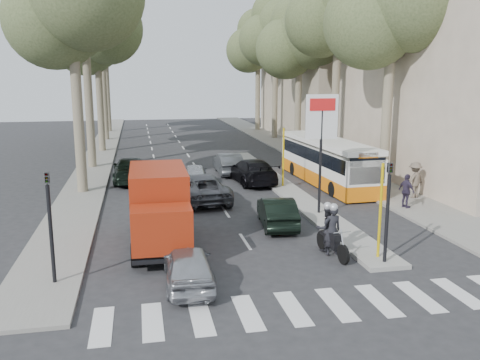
# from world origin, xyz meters

# --- Properties ---
(ground) EXTENTS (120.00, 120.00, 0.00)m
(ground) POSITION_xyz_m (0.00, 0.00, 0.00)
(ground) COLOR #28282B
(ground) RESTS_ON ground
(sidewalk_right) EXTENTS (3.20, 70.00, 0.12)m
(sidewalk_right) POSITION_xyz_m (8.60, 25.00, 0.06)
(sidewalk_right) COLOR gray
(sidewalk_right) RESTS_ON ground
(median_left) EXTENTS (2.40, 64.00, 0.12)m
(median_left) POSITION_xyz_m (-8.00, 28.00, 0.06)
(median_left) COLOR gray
(median_left) RESTS_ON ground
(traffic_island) EXTENTS (1.50, 26.00, 0.16)m
(traffic_island) POSITION_xyz_m (3.25, 11.00, 0.08)
(traffic_island) COLOR gray
(traffic_island) RESTS_ON ground
(building_near) EXTENTS (11.00, 18.00, 18.00)m
(building_near) POSITION_xyz_m (15.50, 12.00, 9.00)
(building_near) COLOR beige
(building_near) RESTS_ON ground
(building_far) EXTENTS (11.00, 20.00, 16.00)m
(building_far) POSITION_xyz_m (15.50, 34.00, 8.00)
(building_far) COLOR #B7A88E
(building_far) RESTS_ON ground
(billboard) EXTENTS (1.50, 12.10, 5.60)m
(billboard) POSITION_xyz_m (3.25, 5.00, 3.70)
(billboard) COLOR yellow
(billboard) RESTS_ON ground
(traffic_light_island) EXTENTS (0.16, 0.41, 3.60)m
(traffic_light_island) POSITION_xyz_m (3.25, -1.50, 2.49)
(traffic_light_island) COLOR black
(traffic_light_island) RESTS_ON ground
(traffic_light_left) EXTENTS (0.16, 0.41, 3.60)m
(traffic_light_left) POSITION_xyz_m (-7.60, -1.00, 2.49)
(traffic_light_left) COLOR black
(traffic_light_left) RESTS_ON ground
(tree_l_b) EXTENTS (7.40, 7.20, 14.88)m
(tree_l_b) POSITION_xyz_m (-7.97, 20.11, 11.07)
(tree_l_b) COLOR #6B604C
(tree_l_b) RESTS_ON ground
(tree_l_c) EXTENTS (7.40, 7.20, 13.71)m
(tree_l_c) POSITION_xyz_m (-7.77, 28.11, 10.04)
(tree_l_c) COLOR #6B604C
(tree_l_c) RESTS_ON ground
(tree_l_d) EXTENTS (7.40, 7.20, 15.66)m
(tree_l_d) POSITION_xyz_m (-7.87, 36.11, 11.76)
(tree_l_d) COLOR #6B604C
(tree_l_d) RESTS_ON ground
(tree_l_e) EXTENTS (7.40, 7.20, 14.49)m
(tree_l_e) POSITION_xyz_m (-7.97, 44.11, 10.73)
(tree_l_e) COLOR #6B604C
(tree_l_e) RESTS_ON ground
(tree_r_a) EXTENTS (7.40, 7.20, 14.10)m
(tree_r_a) POSITION_xyz_m (9.13, 10.11, 10.38)
(tree_r_a) COLOR #6B604C
(tree_r_a) RESTS_ON ground
(tree_r_b) EXTENTS (7.40, 7.20, 15.27)m
(tree_r_b) POSITION_xyz_m (9.23, 18.11, 11.42)
(tree_r_b) COLOR #6B604C
(tree_r_b) RESTS_ON ground
(tree_r_c) EXTENTS (7.40, 7.20, 13.32)m
(tree_r_c) POSITION_xyz_m (9.03, 26.11, 9.69)
(tree_r_c) COLOR #6B604C
(tree_r_c) RESTS_ON ground
(tree_r_d) EXTENTS (7.40, 7.20, 14.88)m
(tree_r_d) POSITION_xyz_m (9.13, 34.11, 11.07)
(tree_r_d) COLOR #6B604C
(tree_r_d) RESTS_ON ground
(tree_r_e) EXTENTS (7.40, 7.20, 14.10)m
(tree_r_e) POSITION_xyz_m (9.23, 42.11, 10.38)
(tree_r_e) COLOR #6B604C
(tree_r_e) RESTS_ON ground
(silver_hatchback) EXTENTS (1.57, 3.72, 1.26)m
(silver_hatchback) POSITION_xyz_m (-3.50, -1.78, 0.63)
(silver_hatchback) COLOR #AAACB2
(silver_hatchback) RESTS_ON ground
(dark_hatchback) EXTENTS (1.82, 4.04, 1.29)m
(dark_hatchback) POSITION_xyz_m (0.89, 3.78, 0.64)
(dark_hatchback) COLOR black
(dark_hatchback) RESTS_ON ground
(queue_car_a) EXTENTS (2.85, 5.35, 1.43)m
(queue_car_a) POSITION_xyz_m (-1.81, 8.90, 0.72)
(queue_car_a) COLOR #4A4B51
(queue_car_a) RESTS_ON ground
(queue_car_b) EXTENTS (2.57, 5.29, 1.48)m
(queue_car_b) POSITION_xyz_m (1.80, 12.85, 0.74)
(queue_car_b) COLOR black
(queue_car_b) RESTS_ON ground
(queue_car_c) EXTENTS (1.78, 3.73, 1.23)m
(queue_car_c) POSITION_xyz_m (-1.59, 13.34, 0.61)
(queue_car_c) COLOR #ABAFB3
(queue_car_c) RESTS_ON ground
(queue_car_d) EXTENTS (1.52, 4.24, 1.39)m
(queue_car_d) POSITION_xyz_m (0.94, 15.99, 0.70)
(queue_car_d) COLOR #4D5155
(queue_car_d) RESTS_ON ground
(queue_car_e) EXTENTS (2.10, 5.13, 1.49)m
(queue_car_e) POSITION_xyz_m (-5.41, 14.73, 0.74)
(queue_car_e) COLOR black
(queue_car_e) RESTS_ON ground
(red_truck) EXTENTS (2.16, 5.53, 2.94)m
(red_truck) POSITION_xyz_m (-4.20, 2.13, 1.55)
(red_truck) COLOR black
(red_truck) RESTS_ON ground
(city_bus) EXTENTS (2.63, 10.36, 2.71)m
(city_bus) POSITION_xyz_m (6.20, 11.76, 1.43)
(city_bus) COLOR orange
(city_bus) RESTS_ON ground
(motorcycle) EXTENTS (0.90, 2.32, 1.98)m
(motorcycle) POSITION_xyz_m (1.81, -0.00, 0.90)
(motorcycle) COLOR black
(motorcycle) RESTS_ON ground
(pedestrian_near) EXTENTS (0.72, 1.06, 1.66)m
(pedestrian_near) POSITION_xyz_m (7.75, 5.14, 0.95)
(pedestrian_near) COLOR #362C43
(pedestrian_near) RESTS_ON sidewalk_right
(pedestrian_far) EXTENTS (1.33, 0.93, 1.89)m
(pedestrian_far) POSITION_xyz_m (9.24, 6.98, 1.06)
(pedestrian_far) COLOR #63574A
(pedestrian_far) RESTS_ON sidewalk_right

